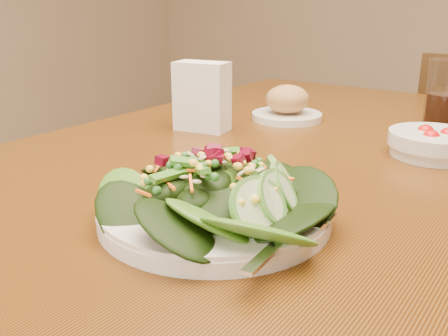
# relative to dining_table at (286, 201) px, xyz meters

# --- Properties ---
(dining_table) EXTENTS (0.90, 1.40, 0.75)m
(dining_table) POSITION_rel_dining_table_xyz_m (0.00, 0.00, 0.00)
(dining_table) COLOR brown
(dining_table) RESTS_ON ground_plane
(salad_plate) EXTENTS (0.28, 0.28, 0.08)m
(salad_plate) POSITION_rel_dining_table_xyz_m (0.08, -0.32, 0.13)
(salad_plate) COLOR silver
(salad_plate) RESTS_ON dining_table
(bread_plate) EXTENTS (0.15, 0.15, 0.08)m
(bread_plate) POSITION_rel_dining_table_xyz_m (-0.11, 0.20, 0.13)
(bread_plate) COLOR silver
(bread_plate) RESTS_ON dining_table
(tomato_bowl) EXTENTS (0.15, 0.15, 0.05)m
(tomato_bowl) POSITION_rel_dining_table_xyz_m (0.22, 0.10, 0.12)
(tomato_bowl) COLOR silver
(tomato_bowl) RESTS_ON dining_table
(drinking_glass) EXTENTS (0.08, 0.08, 0.14)m
(drinking_glass) POSITION_rel_dining_table_xyz_m (0.18, 0.33, 0.16)
(drinking_glass) COLOR silver
(drinking_glass) RESTS_ON dining_table
(napkin_holder) EXTENTS (0.12, 0.08, 0.14)m
(napkin_holder) POSITION_rel_dining_table_xyz_m (-0.21, 0.02, 0.17)
(napkin_holder) COLOR white
(napkin_holder) RESTS_ON dining_table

